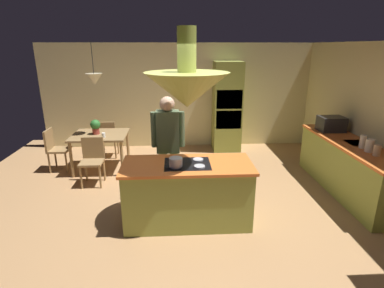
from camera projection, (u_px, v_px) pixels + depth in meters
name	position (u px, v px, depth m)	size (l,w,h in m)	color
ground	(187.00, 213.00, 4.70)	(8.16, 8.16, 0.00)	#AD7F51
wall_back	(181.00, 96.00, 7.58)	(6.80, 0.10, 2.55)	beige
kitchen_island	(187.00, 193.00, 4.37)	(1.83, 0.81, 0.93)	#939E42
counter_run_right	(348.00, 167.00, 5.28)	(0.73, 2.58, 0.91)	#939E42
oven_tower	(227.00, 107.00, 7.32)	(0.66, 0.62, 2.14)	#939E42
dining_table	(100.00, 139.00, 6.21)	(1.10, 0.92, 0.76)	#987649
person_at_island	(168.00, 143.00, 4.83)	(0.53, 0.23, 1.74)	tan
range_hood	(187.00, 88.00, 3.91)	(1.10, 1.10, 1.00)	#939E42
pendant_light_over_table	(94.00, 79.00, 5.84)	(0.32, 0.32, 0.82)	beige
chair_facing_island	(92.00, 158.00, 5.61)	(0.40, 0.40, 0.87)	#987649
chair_by_back_wall	(108.00, 137.00, 6.90)	(0.40, 0.40, 0.87)	#987649
chair_at_corner	(55.00, 147.00, 6.21)	(0.40, 0.40, 0.87)	#987649
potted_plant_on_table	(95.00, 126.00, 6.14)	(0.20, 0.20, 0.30)	#99382D
cup_on_table	(104.00, 135.00, 5.95)	(0.07, 0.07, 0.09)	white
canister_flour	(377.00, 150.00, 4.52)	(0.10, 0.10, 0.17)	#E0B78C
canister_sugar	(370.00, 146.00, 4.68)	(0.13, 0.13, 0.20)	silver
canister_tea	(363.00, 142.00, 4.85)	(0.10, 0.10, 0.21)	silver
microwave_on_counter	(331.00, 124.00, 5.83)	(0.46, 0.36, 0.28)	#232326
cooking_pot_on_cooktop	(176.00, 162.00, 4.07)	(0.18, 0.18, 0.12)	#B2B2B7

